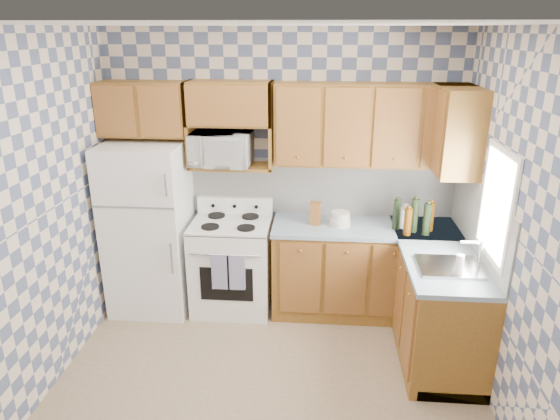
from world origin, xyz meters
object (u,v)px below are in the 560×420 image
object	(u,v)px
stove_body	(232,266)
electric_kettle	(405,218)
microwave	(221,149)
refrigerator	(149,228)

from	to	relation	value
stove_body	electric_kettle	size ratio (longest dim) A/B	4.97
microwave	electric_kettle	xyz separation A→B (m)	(1.74, -0.11, -0.60)
microwave	electric_kettle	world-z (taller)	microwave
microwave	electric_kettle	size ratio (longest dim) A/B	3.11
stove_body	microwave	world-z (taller)	microwave
stove_body	microwave	size ratio (longest dim) A/B	1.60
refrigerator	microwave	xyz separation A→B (m)	(0.71, 0.15, 0.77)
microwave	electric_kettle	distance (m)	1.85
electric_kettle	stove_body	bearing A→B (deg)	-179.41
stove_body	electric_kettle	bearing A→B (deg)	0.59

